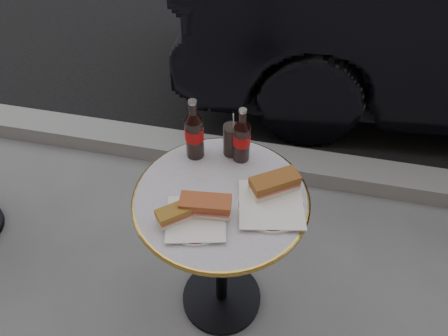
% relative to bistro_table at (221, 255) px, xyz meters
% --- Properties ---
extents(ground, '(80.00, 80.00, 0.00)m').
position_rel_bistro_table_xyz_m(ground, '(0.00, 0.00, -0.37)').
color(ground, slate).
rests_on(ground, ground).
extents(curb, '(40.00, 0.20, 0.12)m').
position_rel_bistro_table_xyz_m(curb, '(0.00, 0.90, -0.32)').
color(curb, gray).
rests_on(curb, ground).
extents(bistro_table, '(0.62, 0.62, 0.73)m').
position_rel_bistro_table_xyz_m(bistro_table, '(0.00, 0.00, 0.00)').
color(bistro_table, '#BAB2C4').
rests_on(bistro_table, ground).
extents(plate_left, '(0.22, 0.22, 0.01)m').
position_rel_bistro_table_xyz_m(plate_left, '(-0.06, -0.13, 0.37)').
color(plate_left, white).
rests_on(plate_left, bistro_table).
extents(plate_right, '(0.23, 0.23, 0.01)m').
position_rel_bistro_table_xyz_m(plate_right, '(0.18, -0.01, 0.37)').
color(plate_right, white).
rests_on(plate_right, bistro_table).
extents(sandwich_left_a, '(0.14, 0.13, 0.05)m').
position_rel_bistro_table_xyz_m(sandwich_left_a, '(-0.12, -0.14, 0.40)').
color(sandwich_left_a, olive).
rests_on(sandwich_left_a, plate_left).
extents(sandwich_left_b, '(0.18, 0.10, 0.06)m').
position_rel_bistro_table_xyz_m(sandwich_left_b, '(-0.03, -0.09, 0.41)').
color(sandwich_left_b, '#A74E2A').
rests_on(sandwich_left_b, plate_left).
extents(sandwich_right, '(0.18, 0.16, 0.06)m').
position_rel_bistro_table_xyz_m(sandwich_right, '(0.18, 0.06, 0.41)').
color(sandwich_right, brown).
rests_on(sandwich_right, plate_right).
extents(cola_bottle_left, '(0.08, 0.08, 0.25)m').
position_rel_bistro_table_xyz_m(cola_bottle_left, '(-0.14, 0.18, 0.49)').
color(cola_bottle_left, black).
rests_on(cola_bottle_left, bistro_table).
extents(cola_bottle_right, '(0.07, 0.07, 0.23)m').
position_rel_bistro_table_xyz_m(cola_bottle_right, '(0.03, 0.20, 0.48)').
color(cola_bottle_right, black).
rests_on(cola_bottle_right, bistro_table).
extents(cola_glass, '(0.07, 0.07, 0.13)m').
position_rel_bistro_table_xyz_m(cola_glass, '(-0.01, 0.22, 0.43)').
color(cola_glass, black).
rests_on(cola_glass, bistro_table).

